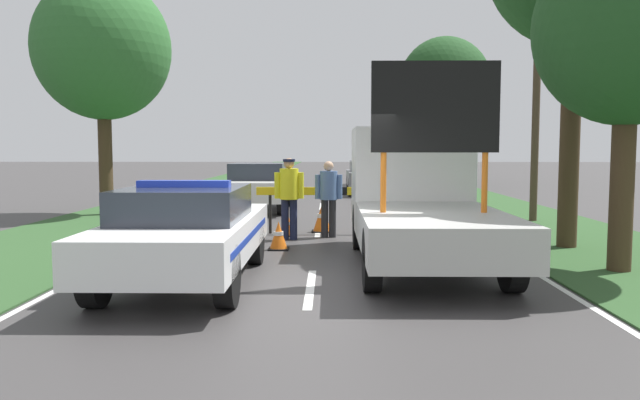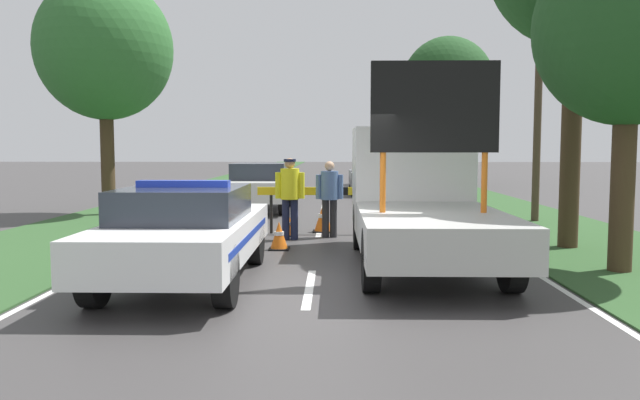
# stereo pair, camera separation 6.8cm
# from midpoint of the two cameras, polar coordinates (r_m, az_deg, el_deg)

# --- Properties ---
(ground_plane) EXTENTS (160.00, 160.00, 0.00)m
(ground_plane) POSITION_cam_midpoint_polar(r_m,az_deg,el_deg) (8.81, -1.16, -8.34)
(ground_plane) COLOR #3D3A3A
(lane_markings) EXTENTS (7.26, 56.23, 0.01)m
(lane_markings) POSITION_cam_midpoint_polar(r_m,az_deg,el_deg) (22.86, 0.09, -0.22)
(lane_markings) COLOR silver
(lane_markings) RESTS_ON ground
(grass_verge_left) EXTENTS (3.88, 120.00, 0.03)m
(grass_verge_left) POSITION_cam_midpoint_polar(r_m,az_deg,el_deg) (29.25, -10.83, 0.81)
(grass_verge_left) COLOR #2D5128
(grass_verge_left) RESTS_ON ground
(grass_verge_right) EXTENTS (3.88, 120.00, 0.03)m
(grass_verge_right) POSITION_cam_midpoint_polar(r_m,az_deg,el_deg) (29.14, 11.37, 0.79)
(grass_verge_right) COLOR #2D5128
(grass_verge_right) RESTS_ON ground
(police_car) EXTENTS (1.91, 4.87, 1.53)m
(police_car) POSITION_cam_midpoint_polar(r_m,az_deg,el_deg) (9.45, -12.27, -2.79)
(police_car) COLOR white
(police_car) RESTS_ON ground
(work_truck) EXTENTS (2.19, 5.89, 3.28)m
(work_truck) POSITION_cam_midpoint_polar(r_m,az_deg,el_deg) (11.30, 8.66, 0.53)
(work_truck) COLOR white
(work_truck) RESTS_ON ground
(road_barrier) EXTENTS (3.17, 0.08, 1.09)m
(road_barrier) POSITION_cam_midpoint_polar(r_m,az_deg,el_deg) (14.53, 0.27, 0.48)
(road_barrier) COLOR black
(road_barrier) RESTS_ON ground
(police_officer) EXTENTS (0.64, 0.41, 1.78)m
(police_officer) POSITION_cam_midpoint_polar(r_m,az_deg,el_deg) (13.56, -2.99, 0.80)
(police_officer) COLOR #191E38
(police_officer) RESTS_ON ground
(pedestrian_civilian) EXTENTS (0.61, 0.39, 1.71)m
(pedestrian_civilian) POSITION_cam_midpoint_polar(r_m,az_deg,el_deg) (13.90, 0.65, 0.66)
(pedestrian_civilian) COLOR #232326
(pedestrian_civilian) RESTS_ON ground
(traffic_cone_near_police) EXTENTS (0.40, 0.40, 0.56)m
(traffic_cone_near_police) POSITION_cam_midpoint_polar(r_m,az_deg,el_deg) (12.32, -3.97, -3.27)
(traffic_cone_near_police) COLOR black
(traffic_cone_near_police) RESTS_ON ground
(traffic_cone_centre_front) EXTENTS (0.52, 0.52, 0.71)m
(traffic_cone_centre_front) POSITION_cam_midpoint_polar(r_m,az_deg,el_deg) (13.57, -6.66, -2.22)
(traffic_cone_centre_front) COLOR black
(traffic_cone_centre_front) RESTS_ON ground
(traffic_cone_near_truck) EXTENTS (0.50, 0.50, 0.68)m
(traffic_cone_near_truck) POSITION_cam_midpoint_polar(r_m,az_deg,el_deg) (14.86, 0.07, -1.64)
(traffic_cone_near_truck) COLOR black
(traffic_cone_near_truck) RESTS_ON ground
(traffic_cone_behind_barrier) EXTENTS (0.36, 0.36, 0.50)m
(traffic_cone_behind_barrier) POSITION_cam_midpoint_polar(r_m,az_deg,el_deg) (14.20, -3.10, -2.31)
(traffic_cone_behind_barrier) COLOR black
(traffic_cone_behind_barrier) RESTS_ON ground
(queued_car_van_white) EXTENTS (1.89, 4.40, 1.52)m
(queued_car_van_white) POSITION_cam_midpoint_polar(r_m,az_deg,el_deg) (19.99, -5.71, 1.34)
(queued_car_van_white) COLOR silver
(queued_car_van_white) RESTS_ON ground
(queued_car_suv_grey) EXTENTS (1.91, 4.39, 1.44)m
(queued_car_suv_grey) POSITION_cam_midpoint_polar(r_m,az_deg,el_deg) (27.13, 4.48, 2.19)
(queued_car_suv_grey) COLOR slate
(queued_car_suv_grey) RESTS_ON ground
(roadside_tree_near_left) EXTENTS (5.08, 5.08, 8.12)m
(roadside_tree_near_left) POSITION_cam_midpoint_polar(r_m,az_deg,el_deg) (35.74, 11.26, 10.21)
(roadside_tree_near_left) COLOR #42301E
(roadside_tree_near_left) RESTS_ON ground
(roadside_tree_mid_left) EXTENTS (3.93, 3.93, 6.95)m
(roadside_tree_mid_left) POSITION_cam_midpoint_polar(r_m,az_deg,el_deg) (19.69, -19.37, 12.86)
(roadside_tree_mid_left) COLOR #42301E
(roadside_tree_mid_left) RESTS_ON ground
(roadside_tree_mid_right) EXTENTS (2.92, 2.92, 5.41)m
(roadside_tree_mid_right) POSITION_cam_midpoint_polar(r_m,az_deg,el_deg) (11.18, 26.20, 13.80)
(roadside_tree_mid_right) COLOR #42301E
(roadside_tree_mid_right) RESTS_ON ground
(utility_pole) EXTENTS (1.20, 0.20, 7.35)m
(utility_pole) POSITION_cam_midpoint_polar(r_m,az_deg,el_deg) (17.86, 19.10, 10.27)
(utility_pole) COLOR #473828
(utility_pole) RESTS_ON ground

